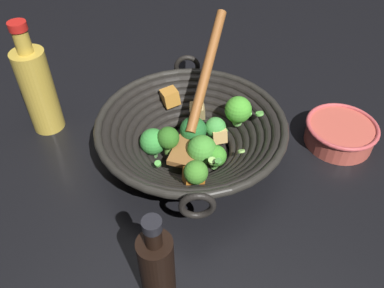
# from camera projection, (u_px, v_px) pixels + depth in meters

# --- Properties ---
(ground_plane) EXTENTS (4.00, 4.00, 0.00)m
(ground_plane) POSITION_uv_depth(u_px,v_px,m) (191.00, 156.00, 0.74)
(ground_plane) COLOR black
(wok) EXTENTS (0.38, 0.33, 0.20)m
(wok) POSITION_uv_depth(u_px,v_px,m) (192.00, 134.00, 0.70)
(wok) COLOR black
(wok) RESTS_ON ground
(soy_sauce_bottle) EXTENTS (0.05, 0.05, 0.16)m
(soy_sauce_bottle) POSITION_uv_depth(u_px,v_px,m) (157.00, 267.00, 0.50)
(soy_sauce_bottle) COLOR black
(soy_sauce_bottle) RESTS_ON ground
(cooking_oil_bottle) EXTENTS (0.06, 0.06, 0.22)m
(cooking_oil_bottle) POSITION_uv_depth(u_px,v_px,m) (38.00, 88.00, 0.74)
(cooking_oil_bottle) COLOR gold
(cooking_oil_bottle) RESTS_ON ground
(prep_bowl) EXTENTS (0.13, 0.13, 0.05)m
(prep_bowl) POSITION_uv_depth(u_px,v_px,m) (340.00, 133.00, 0.75)
(prep_bowl) COLOR #D15647
(prep_bowl) RESTS_ON ground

